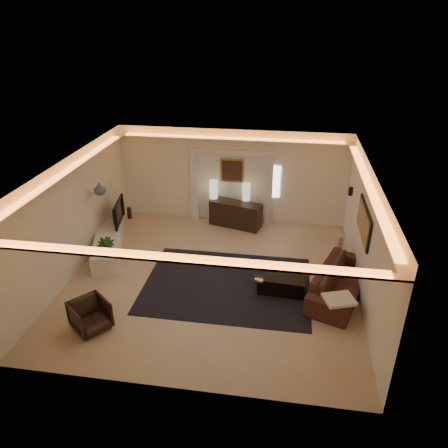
# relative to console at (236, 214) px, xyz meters

# --- Properties ---
(floor) EXTENTS (7.00, 7.00, 0.00)m
(floor) POSITION_rel_console_xyz_m (-0.19, -3.00, -0.40)
(floor) COLOR #C0AE92
(floor) RESTS_ON ground
(ceiling) EXTENTS (7.00, 7.00, 0.00)m
(ceiling) POSITION_rel_console_xyz_m (-0.19, -3.00, 2.50)
(ceiling) COLOR white
(ceiling) RESTS_ON ground
(wall_back) EXTENTS (7.00, 0.00, 7.00)m
(wall_back) POSITION_rel_console_xyz_m (-0.19, 0.50, 1.05)
(wall_back) COLOR white
(wall_back) RESTS_ON ground
(wall_front) EXTENTS (7.00, 0.00, 7.00)m
(wall_front) POSITION_rel_console_xyz_m (-0.19, -6.50, 1.05)
(wall_front) COLOR white
(wall_front) RESTS_ON ground
(wall_left) EXTENTS (0.00, 7.00, 7.00)m
(wall_left) POSITION_rel_console_xyz_m (-3.69, -3.00, 1.05)
(wall_left) COLOR white
(wall_left) RESTS_ON ground
(wall_right) EXTENTS (0.00, 7.00, 7.00)m
(wall_right) POSITION_rel_console_xyz_m (3.31, -3.00, 1.05)
(wall_right) COLOR white
(wall_right) RESTS_ON ground
(cove_soffit) EXTENTS (7.00, 7.00, 0.04)m
(cove_soffit) POSITION_rel_console_xyz_m (-0.19, -3.00, 2.22)
(cove_soffit) COLOR silver
(cove_soffit) RESTS_ON ceiling
(daylight_slit) EXTENTS (0.25, 0.03, 1.00)m
(daylight_slit) POSITION_rel_console_xyz_m (1.16, 0.48, 0.95)
(daylight_slit) COLOR white
(daylight_slit) RESTS_ON wall_back
(area_rug) EXTENTS (4.00, 3.00, 0.01)m
(area_rug) POSITION_rel_console_xyz_m (0.21, -3.20, -0.39)
(area_rug) COLOR black
(area_rug) RESTS_ON ground
(pilaster_left) EXTENTS (0.22, 0.20, 2.20)m
(pilaster_left) POSITION_rel_console_xyz_m (-1.34, 0.40, 0.70)
(pilaster_left) COLOR silver
(pilaster_left) RESTS_ON ground
(pilaster_right) EXTENTS (0.22, 0.20, 2.20)m
(pilaster_right) POSITION_rel_console_xyz_m (0.96, 0.40, 0.70)
(pilaster_right) COLOR silver
(pilaster_right) RESTS_ON ground
(alcove_header) EXTENTS (2.52, 0.20, 0.12)m
(alcove_header) POSITION_rel_console_xyz_m (-0.19, 0.40, 1.85)
(alcove_header) COLOR silver
(alcove_header) RESTS_ON wall_back
(painting_frame) EXTENTS (0.74, 0.04, 0.74)m
(painting_frame) POSITION_rel_console_xyz_m (-0.19, 0.47, 1.25)
(painting_frame) COLOR tan
(painting_frame) RESTS_ON wall_back
(painting_canvas) EXTENTS (0.62, 0.02, 0.62)m
(painting_canvas) POSITION_rel_console_xyz_m (-0.19, 0.44, 1.25)
(painting_canvas) COLOR #4C2D1E
(painting_canvas) RESTS_ON wall_back
(art_panel_frame) EXTENTS (0.04, 1.64, 0.74)m
(art_panel_frame) POSITION_rel_console_xyz_m (3.28, -2.70, 1.30)
(art_panel_frame) COLOR black
(art_panel_frame) RESTS_ON wall_right
(art_panel_gold) EXTENTS (0.02, 1.50, 0.62)m
(art_panel_gold) POSITION_rel_console_xyz_m (3.26, -2.70, 1.30)
(art_panel_gold) COLOR tan
(art_panel_gold) RESTS_ON wall_right
(wall_sconce) EXTENTS (0.12, 0.12, 0.22)m
(wall_sconce) POSITION_rel_console_xyz_m (3.19, -0.80, 1.28)
(wall_sconce) COLOR black
(wall_sconce) RESTS_ON wall_right
(wall_niche) EXTENTS (0.10, 0.55, 0.04)m
(wall_niche) POSITION_rel_console_xyz_m (-3.63, -1.60, 1.25)
(wall_niche) COLOR silver
(wall_niche) RESTS_ON wall_left
(console) EXTENTS (1.65, 0.90, 0.79)m
(console) POSITION_rel_console_xyz_m (0.00, 0.00, 0.00)
(console) COLOR black
(console) RESTS_ON ground
(lamp_left) EXTENTS (0.32, 0.32, 0.56)m
(lamp_left) POSITION_rel_console_xyz_m (-0.72, 0.25, 0.69)
(lamp_left) COLOR beige
(lamp_left) RESTS_ON console
(lamp_right) EXTENTS (0.25, 0.25, 0.54)m
(lamp_right) POSITION_rel_console_xyz_m (0.29, 0.25, 0.69)
(lamp_right) COLOR beige
(lamp_right) RESTS_ON console
(media_ledge) EXTENTS (1.51, 2.81, 0.51)m
(media_ledge) POSITION_rel_console_xyz_m (-3.30, -1.99, -0.17)
(media_ledge) COLOR white
(media_ledge) RESTS_ON ground
(tv) EXTENTS (1.17, 0.36, 0.67)m
(tv) POSITION_rel_console_xyz_m (-3.34, -1.26, 0.39)
(tv) COLOR black
(tv) RESTS_ON media_ledge
(figurine) EXTENTS (0.14, 0.14, 0.34)m
(figurine) POSITION_rel_console_xyz_m (-3.05, -0.93, 0.24)
(figurine) COLOR black
(figurine) RESTS_ON media_ledge
(ginger_jar) EXTENTS (0.34, 0.34, 0.33)m
(ginger_jar) POSITION_rel_console_xyz_m (-3.34, -2.02, 1.43)
(ginger_jar) COLOR #3F454F
(ginger_jar) RESTS_ON wall_niche
(plant) EXTENTS (0.51, 0.51, 0.86)m
(plant) POSITION_rel_console_xyz_m (-2.95, -2.92, 0.03)
(plant) COLOR #204218
(plant) RESTS_ON ground
(sofa) EXTENTS (2.62, 1.75, 0.71)m
(sofa) POSITION_rel_console_xyz_m (2.88, -3.18, -0.04)
(sofa) COLOR brown
(sofa) RESTS_ON ground
(throw_blanket) EXTENTS (0.75, 0.68, 0.07)m
(throw_blanket) POSITION_rel_console_xyz_m (2.74, -4.17, 0.15)
(throw_blanket) COLOR white
(throw_blanket) RESTS_ON sofa
(throw_pillow) EXTENTS (0.16, 0.38, 0.37)m
(throw_pillow) POSITION_rel_console_xyz_m (2.96, -1.51, 0.15)
(throw_pillow) COLOR tan
(throw_pillow) RESTS_ON sofa
(coffee_table) EXTENTS (1.11, 0.67, 0.40)m
(coffee_table) POSITION_rel_console_xyz_m (1.53, -3.25, -0.20)
(coffee_table) COLOR #2F2520
(coffee_table) RESTS_ON ground
(bowl) EXTENTS (0.38, 0.38, 0.08)m
(bowl) POSITION_rel_console_xyz_m (0.99, -3.55, 0.05)
(bowl) COLOR black
(bowl) RESTS_ON coffee_table
(magazine) EXTENTS (0.32, 0.28, 0.03)m
(magazine) POSITION_rel_console_xyz_m (0.99, -3.45, 0.02)
(magazine) COLOR #FDEECE
(magazine) RESTS_ON coffee_table
(armchair) EXTENTS (1.01, 1.01, 0.66)m
(armchair) POSITION_rel_console_xyz_m (-2.37, -5.21, -0.07)
(armchair) COLOR black
(armchair) RESTS_ON ground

